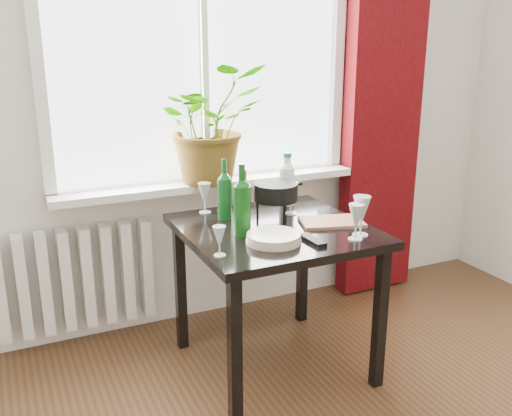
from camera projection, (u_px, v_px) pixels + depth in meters
name	position (u px, v px, depth m)	size (l,w,h in m)	color
window	(202.00, 37.00, 2.99)	(1.72, 0.08, 1.62)	white
windowsill	(210.00, 183.00, 3.15)	(1.72, 0.20, 0.04)	silver
curtain	(384.00, 90.00, 3.44)	(0.50, 0.12, 2.56)	#3B0508
radiator	(77.00, 278.00, 3.00)	(0.80, 0.10, 0.55)	white
table	(275.00, 245.00, 2.72)	(0.85, 0.85, 0.74)	black
potted_plant	(210.00, 124.00, 3.02)	(0.57, 0.49, 0.63)	#217C24
wine_bottle_left	(242.00, 199.00, 2.54)	(0.08, 0.08, 0.34)	#0D440F
wine_bottle_right	(225.00, 189.00, 2.77)	(0.07, 0.07, 0.30)	#0C4115
bottle_amber	(244.00, 194.00, 2.80)	(0.06, 0.06, 0.25)	#673F0B
cleaning_bottle	(287.00, 179.00, 3.02)	(0.08, 0.08, 0.28)	white
wineglass_front_right	(361.00, 216.00, 2.55)	(0.08, 0.08, 0.19)	#B0B7BD
wineglass_far_right	(356.00, 222.00, 2.50)	(0.07, 0.07, 0.17)	#B7C0C5
wineglass_back_center	(291.00, 198.00, 2.87)	(0.07, 0.07, 0.17)	silver
wineglass_back_left	(205.00, 198.00, 2.88)	(0.07, 0.07, 0.16)	silver
wineglass_front_left	(219.00, 241.00, 2.32)	(0.06, 0.06, 0.13)	silver
plate_stack	(273.00, 238.00, 2.49)	(0.24, 0.24, 0.04)	beige
fondue_pot	(276.00, 200.00, 2.84)	(0.25, 0.22, 0.17)	black
tv_remote	(313.00, 240.00, 2.49)	(0.05, 0.16, 0.02)	black
cutting_board	(332.00, 222.00, 2.74)	(0.30, 0.19, 0.02)	#8F5C40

